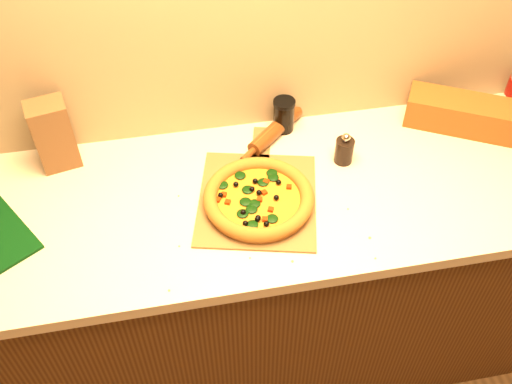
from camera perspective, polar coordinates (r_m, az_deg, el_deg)
name	(u,v)px	position (r m, az deg, el deg)	size (l,w,h in m)	color
cabinet	(269,280)	(2.09, 1.34, -8.83)	(2.80, 0.65, 0.86)	#41210D
countertop	(272,196)	(1.74, 1.59, -0.38)	(2.84, 0.68, 0.04)	beige
pizza_peel	(258,195)	(1.70, 0.16, -0.33)	(0.43, 0.55, 0.01)	brown
pizza	(259,198)	(1.66, 0.27, -0.63)	(0.32, 0.32, 0.05)	#AB642A
pepper_grinder	(344,150)	(1.81, 8.82, 4.17)	(0.06, 0.06, 0.11)	black
rolling_pin	(276,129)	(1.89, 1.98, 6.27)	(0.28, 0.26, 0.05)	#52230E
bread_bag	(466,114)	(2.03, 20.26, 7.30)	(0.39, 0.13, 0.11)	brown
paper_bag	(54,135)	(1.84, -19.58, 5.41)	(0.11, 0.09, 0.23)	brown
dark_jar	(284,115)	(1.90, 2.79, 7.69)	(0.07, 0.07, 0.12)	black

